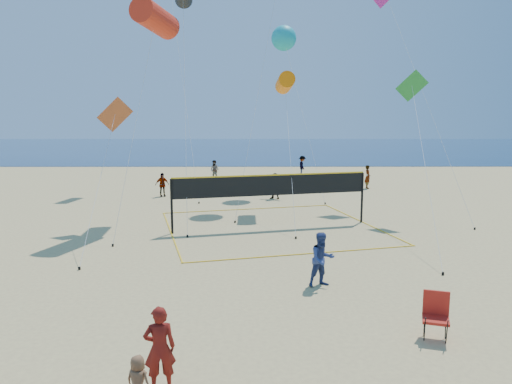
{
  "coord_description": "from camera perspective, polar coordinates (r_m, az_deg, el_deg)",
  "views": [
    {
      "loc": [
        -0.79,
        -10.02,
        5.09
      ],
      "look_at": [
        -0.74,
        2.0,
        3.17
      ],
      "focal_mm": 35.0,
      "sensor_mm": 36.0,
      "label": 1
    }
  ],
  "objects": [
    {
      "name": "ground",
      "position": [
        11.27,
        4.01,
        -17.78
      ],
      "size": [
        120.0,
        120.0,
        0.0
      ],
      "primitive_type": "plane",
      "color": "tan",
      "rests_on": "ground"
    },
    {
      "name": "ocean",
      "position": [
        72.21,
        0.41,
        5.05
      ],
      "size": [
        140.0,
        50.0,
        0.03
      ],
      "primitive_type": "cube",
      "color": "#10294D",
      "rests_on": "ground"
    },
    {
      "name": "woman",
      "position": [
        9.75,
        -10.96,
        -17.13
      ],
      "size": [
        0.66,
        0.52,
        1.62
      ],
      "primitive_type": "imported",
      "rotation": [
        0.0,
        0.0,
        3.38
      ],
      "color": "maroon",
      "rests_on": "ground"
    },
    {
      "name": "toddler",
      "position": [
        8.37,
        -13.33,
        -20.31
      ],
      "size": [
        0.47,
        0.38,
        0.83
      ],
      "primitive_type": "imported",
      "rotation": [
        0.0,
        0.0,
        2.8
      ],
      "color": "brown",
      "rests_on": "seawall"
    },
    {
      "name": "bystander_a",
      "position": [
        14.94,
        7.55,
        -7.64
      ],
      "size": [
        0.95,
        0.85,
        1.62
      ],
      "primitive_type": "imported",
      "rotation": [
        0.0,
        0.0,
        0.36
      ],
      "color": "navy",
      "rests_on": "ground"
    },
    {
      "name": "far_person_0",
      "position": [
        30.99,
        -10.68,
        0.83
      ],
      "size": [
        0.92,
        0.69,
        1.45
      ],
      "primitive_type": "imported",
      "rotation": [
        0.0,
        0.0,
        0.46
      ],
      "color": "gray",
      "rests_on": "ground"
    },
    {
      "name": "far_person_1",
      "position": [
        29.66,
        2.17,
        0.7
      ],
      "size": [
        1.47,
        1.06,
        1.54
      ],
      "primitive_type": "imported",
      "rotation": [
        0.0,
        0.0,
        -0.48
      ],
      "color": "gray",
      "rests_on": "ground"
    },
    {
      "name": "far_person_2",
      "position": [
        34.47,
        12.64,
        1.69
      ],
      "size": [
        0.39,
        0.59,
        1.58
      ],
      "primitive_type": "imported",
      "rotation": [
        0.0,
        0.0,
        1.6
      ],
      "color": "gray",
      "rests_on": "ground"
    },
    {
      "name": "far_person_3",
      "position": [
        38.28,
        -4.74,
        2.52
      ],
      "size": [
        0.89,
        0.81,
        1.48
      ],
      "primitive_type": "imported",
      "rotation": [
        0.0,
        0.0,
        -0.42
      ],
      "color": "gray",
      "rests_on": "ground"
    },
    {
      "name": "far_person_4",
      "position": [
        40.78,
        5.31,
        3.01
      ],
      "size": [
        0.69,
        1.09,
        1.61
      ],
      "primitive_type": "imported",
      "rotation": [
        0.0,
        0.0,
        1.67
      ],
      "color": "gray",
      "rests_on": "ground"
    },
    {
      "name": "camp_chair",
      "position": [
        12.32,
        19.87,
        -12.82
      ],
      "size": [
        0.71,
        0.83,
        1.19
      ],
      "rotation": [
        0.0,
        0.0,
        -0.31
      ],
      "color": "#B11E14",
      "rests_on": "ground"
    },
    {
      "name": "volleyball_net",
      "position": [
        22.04,
        1.79,
        0.08
      ],
      "size": [
        10.88,
        10.77,
        2.4
      ],
      "rotation": [
        0.0,
        0.0,
        0.25
      ],
      "color": "black",
      "rests_on": "ground"
    },
    {
      "name": "kite_0",
      "position": [
        23.9,
        -11.43,
        18.83
      ],
      "size": [
        2.02,
        6.06,
        9.96
      ],
      "rotation": [
        0.0,
        0.0,
        -0.29
      ],
      "color": "red",
      "rests_on": "ground"
    },
    {
      "name": "kite_2",
      "position": [
        26.64,
        3.33,
        12.34
      ],
      "size": [
        0.96,
        7.89,
        7.17
      ],
      "rotation": [
        0.0,
        0.0,
        0.06
      ],
      "color": "orange",
      "rests_on": "ground"
    },
    {
      "name": "kite_3",
      "position": [
        22.89,
        -15.96,
        7.83
      ],
      "size": [
        1.57,
        6.88,
        5.79
      ],
      "rotation": [
        0.0,
        0.0,
        0.35
      ],
      "color": "#CF5926",
      "rests_on": "ground"
    },
    {
      "name": "kite_4",
      "position": [
        24.67,
        17.54,
        10.58
      ],
      "size": [
        2.3,
        9.27,
        7.1
      ],
      "rotation": [
        0.0,
        0.0,
        -0.11
      ],
      "color": "green",
      "rests_on": "ground"
    },
    {
      "name": "kite_5",
      "position": [
        30.77,
        14.95,
        20.22
      ],
      "size": [
        3.22,
        8.56,
        12.78
      ],
      "rotation": [
        0.0,
        0.0,
        0.18
      ],
      "color": "#DC2797",
      "rests_on": "ground"
    },
    {
      "name": "kite_7",
      "position": [
        33.06,
        3.2,
        17.15
      ],
      "size": [
        3.04,
        6.16,
        10.53
      ],
      "rotation": [
        0.0,
        0.0,
        0.16
      ],
      "color": "#15A3B2",
      "rests_on": "ground"
    }
  ]
}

